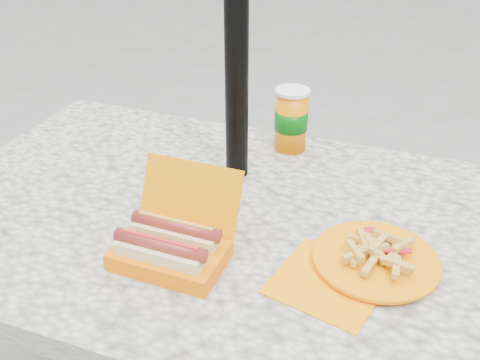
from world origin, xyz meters
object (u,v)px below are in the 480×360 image
(umbrella_pole, at_px, (236,19))
(fries_plate, at_px, (372,259))
(soda_cup, at_px, (291,120))
(hotdog_box, at_px, (171,245))

(umbrella_pole, xyz_separation_m, fries_plate, (0.34, -0.22, -0.34))
(fries_plate, distance_m, soda_cup, 0.46)
(umbrella_pole, relative_size, hotdog_box, 11.20)
(umbrella_pole, xyz_separation_m, soda_cup, (0.08, 0.16, -0.27))
(umbrella_pole, bearing_deg, fries_plate, -33.11)
(umbrella_pole, distance_m, hotdog_box, 0.46)
(soda_cup, bearing_deg, hotdog_box, -99.01)
(hotdog_box, bearing_deg, fries_plate, 19.70)
(hotdog_box, xyz_separation_m, fries_plate, (0.34, 0.11, -0.02))
(umbrella_pole, bearing_deg, hotdog_box, -89.69)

